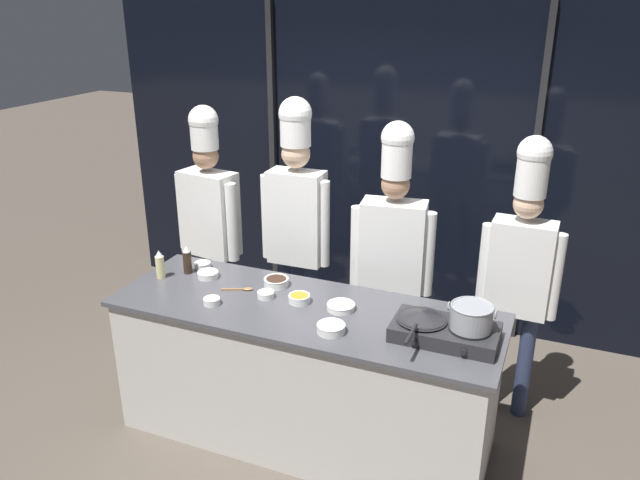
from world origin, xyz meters
TOP-DOWN VIEW (x-y plane):
  - ground_plane at (0.00, 0.00)m, footprint 24.00×24.00m
  - window_wall_back at (0.00, 1.88)m, footprint 5.22×0.09m
  - demo_counter at (0.00, 0.00)m, footprint 2.39×0.82m
  - portable_stove at (0.86, -0.04)m, footprint 0.58×0.33m
  - frying_pan at (0.73, -0.04)m, footprint 0.28×0.49m
  - stock_pot at (0.99, -0.04)m, footprint 0.26×0.23m
  - squeeze_bottle_soy at (-0.94, 0.16)m, footprint 0.06×0.06m
  - squeeze_bottle_oil at (-1.06, 0.03)m, footprint 0.06×0.06m
  - prep_bowl_soy_glaze at (-0.29, 0.21)m, footprint 0.16×0.16m
  - prep_bowl_onion at (-0.89, 0.27)m, footprint 0.12×0.12m
  - prep_bowl_garlic at (-0.54, -0.17)m, footprint 0.10×0.10m
  - prep_bowl_carrots at (-0.06, 0.06)m, footprint 0.14×0.14m
  - prep_bowl_shrimp at (0.21, 0.06)m, footprint 0.17×0.17m
  - prep_bowl_chicken at (-0.28, 0.03)m, footprint 0.11×0.11m
  - prep_bowl_rice at (0.26, -0.21)m, footprint 0.16×0.16m
  - prep_bowl_bean_sprouts at (-0.77, 0.15)m, footprint 0.14×0.14m
  - serving_spoon_slotted at (-0.46, 0.07)m, footprint 0.20×0.11m
  - chef_head at (-1.13, 0.78)m, footprint 0.56×0.29m
  - chef_sous at (-0.41, 0.80)m, footprint 0.53×0.23m
  - chef_line at (0.33, 0.74)m, footprint 0.56×0.28m
  - chef_pastry at (1.17, 0.76)m, footprint 0.51×0.21m

SIDE VIEW (x-z plane):
  - ground_plane at x=0.00m, z-range 0.00..0.00m
  - demo_counter at x=0.00m, z-range 0.00..0.94m
  - serving_spoon_slotted at x=-0.46m, z-range 0.93..0.95m
  - prep_bowl_shrimp at x=0.21m, z-range 0.94..0.98m
  - prep_bowl_chicken at x=-0.28m, z-range 0.94..0.98m
  - prep_bowl_onion at x=-0.89m, z-range 0.94..0.98m
  - prep_bowl_bean_sprouts at x=-0.77m, z-range 0.94..0.98m
  - prep_bowl_garlic at x=-0.54m, z-range 0.94..0.98m
  - prep_bowl_carrots at x=-0.06m, z-range 0.94..0.99m
  - prep_bowl_rice at x=0.26m, z-range 0.94..0.99m
  - prep_bowl_soy_glaze at x=-0.29m, z-range 0.94..0.99m
  - portable_stove at x=0.86m, z-range 0.93..1.03m
  - squeeze_bottle_oil at x=-1.06m, z-range 0.93..1.12m
  - squeeze_bottle_soy at x=-0.94m, z-range 0.93..1.13m
  - frying_pan at x=0.73m, z-range 1.03..1.08m
  - stock_pot at x=0.99m, z-range 1.03..1.17m
  - chef_line at x=0.33m, z-range 0.14..2.10m
  - chef_pastry at x=1.17m, z-range 0.16..2.09m
  - chef_head at x=-1.13m, z-range 0.16..2.13m
  - chef_sous at x=-0.41m, z-range 0.21..2.27m
  - window_wall_back at x=0.00m, z-range 0.00..2.70m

